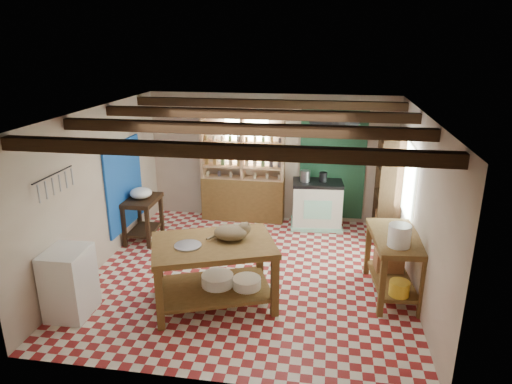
% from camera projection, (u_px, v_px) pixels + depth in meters
% --- Properties ---
extents(floor, '(5.00, 5.00, 0.02)m').
position_uv_depth(floor, '(250.00, 274.00, 7.40)').
color(floor, maroon).
rests_on(floor, ground).
extents(ceiling, '(5.00, 5.00, 0.02)m').
position_uv_depth(ceiling, '(249.00, 113.00, 6.58)').
color(ceiling, '#49494E').
rests_on(ceiling, wall_back).
extents(wall_back, '(5.00, 0.04, 2.60)m').
position_uv_depth(wall_back, '(271.00, 158.00, 9.33)').
color(wall_back, beige).
rests_on(wall_back, floor).
extents(wall_front, '(5.00, 0.04, 2.60)m').
position_uv_depth(wall_front, '(207.00, 277.00, 4.65)').
color(wall_front, beige).
rests_on(wall_front, floor).
extents(wall_left, '(0.04, 5.00, 2.60)m').
position_uv_depth(wall_left, '(98.00, 189.00, 7.37)').
color(wall_left, beige).
rests_on(wall_left, floor).
extents(wall_right, '(0.04, 5.00, 2.60)m').
position_uv_depth(wall_right, '(419.00, 207.00, 6.61)').
color(wall_right, beige).
rests_on(wall_right, floor).
extents(ceiling_beams, '(5.00, 3.80, 0.15)m').
position_uv_depth(ceiling_beams, '(249.00, 121.00, 6.61)').
color(ceiling_beams, '#342112').
rests_on(ceiling_beams, ceiling).
extents(blue_wall_patch, '(0.04, 1.40, 1.60)m').
position_uv_depth(blue_wall_patch, '(124.00, 185.00, 8.27)').
color(blue_wall_patch, blue).
rests_on(blue_wall_patch, wall_left).
extents(green_wall_patch, '(1.30, 0.04, 2.30)m').
position_uv_depth(green_wall_patch, '(332.00, 163.00, 9.13)').
color(green_wall_patch, '#1B442B').
rests_on(green_wall_patch, wall_back).
extents(window_back, '(0.90, 0.02, 0.80)m').
position_uv_depth(window_back, '(247.00, 138.00, 9.26)').
color(window_back, beige).
rests_on(window_back, wall_back).
extents(window_right, '(0.02, 1.30, 1.20)m').
position_uv_depth(window_right, '(408.00, 180.00, 7.51)').
color(window_right, beige).
rests_on(window_right, wall_right).
extents(utensil_rail, '(0.06, 0.90, 0.28)m').
position_uv_depth(utensil_rail, '(54.00, 183.00, 6.09)').
color(utensil_rail, black).
rests_on(utensil_rail, wall_left).
extents(pot_rack, '(0.86, 0.12, 0.36)m').
position_uv_depth(pot_rack, '(335.00, 120.00, 8.44)').
color(pot_rack, black).
rests_on(pot_rack, ceiling).
extents(shelving_unit, '(1.70, 0.34, 2.20)m').
position_uv_depth(shelving_unit, '(243.00, 169.00, 9.30)').
color(shelving_unit, tan).
rests_on(shelving_unit, floor).
extents(tall_rack, '(0.40, 0.86, 2.00)m').
position_uv_depth(tall_rack, '(388.00, 188.00, 8.42)').
color(tall_rack, '#342112').
rests_on(tall_rack, floor).
extents(work_table, '(1.95, 1.63, 0.94)m').
position_uv_depth(work_table, '(214.00, 273.00, 6.43)').
color(work_table, brown).
rests_on(work_table, floor).
extents(stove, '(1.02, 0.74, 0.95)m').
position_uv_depth(stove, '(317.00, 204.00, 9.11)').
color(stove, beige).
rests_on(stove, floor).
extents(prep_table, '(0.57, 0.83, 0.83)m').
position_uv_depth(prep_table, '(143.00, 219.00, 8.52)').
color(prep_table, '#342112').
rests_on(prep_table, floor).
extents(white_cabinet, '(0.55, 0.65, 0.95)m').
position_uv_depth(white_cabinet, '(69.00, 283.00, 6.17)').
color(white_cabinet, white).
rests_on(white_cabinet, floor).
extents(right_counter, '(0.77, 1.37, 0.95)m').
position_uv_depth(right_counter, '(393.00, 265.00, 6.66)').
color(right_counter, brown).
rests_on(right_counter, floor).
extents(cat, '(0.59, 0.55, 0.21)m').
position_uv_depth(cat, '(230.00, 233.00, 6.34)').
color(cat, '#88704F').
rests_on(cat, work_table).
extents(steel_tray, '(0.48, 0.48, 0.02)m').
position_uv_depth(steel_tray, '(188.00, 246.00, 6.17)').
color(steel_tray, '#A6A6AE').
rests_on(steel_tray, work_table).
extents(basin_large, '(0.60, 0.60, 0.16)m').
position_uv_depth(basin_large, '(218.00, 280.00, 6.53)').
color(basin_large, white).
rests_on(basin_large, work_table).
extents(basin_small, '(0.52, 0.52, 0.14)m').
position_uv_depth(basin_small, '(247.00, 283.00, 6.48)').
color(basin_small, white).
rests_on(basin_small, work_table).
extents(kettle_left, '(0.21, 0.21, 0.22)m').
position_uv_depth(kettle_left, '(305.00, 176.00, 8.94)').
color(kettle_left, '#A6A6AE').
rests_on(kettle_left, stove).
extents(kettle_right, '(0.17, 0.17, 0.19)m').
position_uv_depth(kettle_right, '(323.00, 177.00, 8.92)').
color(kettle_right, black).
rests_on(kettle_right, stove).
extents(enamel_bowl, '(0.41, 0.41, 0.20)m').
position_uv_depth(enamel_bowl, '(141.00, 193.00, 8.36)').
color(enamel_bowl, white).
rests_on(enamel_bowl, prep_table).
extents(white_bucket, '(0.33, 0.33, 0.30)m').
position_uv_depth(white_bucket, '(399.00, 236.00, 6.13)').
color(white_bucket, white).
rests_on(white_bucket, right_counter).
extents(wicker_basket, '(0.44, 0.36, 0.29)m').
position_uv_depth(wicker_basket, '(389.00, 261.00, 6.97)').
color(wicker_basket, '#9A633E').
rests_on(wicker_basket, right_counter).
extents(yellow_tub, '(0.30, 0.30, 0.20)m').
position_uv_depth(yellow_tub, '(399.00, 288.00, 6.27)').
color(yellow_tub, yellow).
rests_on(yellow_tub, right_counter).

